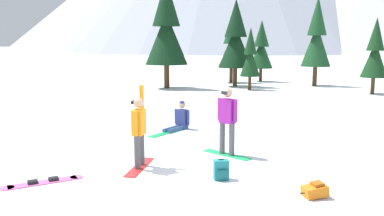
% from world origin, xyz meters
% --- Properties ---
extents(ground_plane, '(800.00, 800.00, 0.00)m').
position_xyz_m(ground_plane, '(0.00, 0.00, 0.00)').
color(ground_plane, white).
extents(snowboarder_foreground, '(0.36, 1.58, 1.97)m').
position_xyz_m(snowboarder_foreground, '(-1.50, 0.20, 0.92)').
color(snowboarder_foreground, red).
rests_on(snowboarder_foreground, ground_plane).
extents(snowboarder_midground, '(1.40, 0.96, 1.80)m').
position_xyz_m(snowboarder_midground, '(0.38, 1.76, 0.96)').
color(snowboarder_midground, '#19B259').
rests_on(snowboarder_midground, ground_plane).
extents(snowboarder_background, '(1.05, 1.81, 1.00)m').
position_xyz_m(snowboarder_background, '(-1.70, 4.63, 0.35)').
color(snowboarder_background, '#335184').
rests_on(snowboarder_background, ground_plane).
extents(loose_snowboard_near_left, '(1.45, 1.34, 0.09)m').
position_xyz_m(loose_snowboard_near_left, '(-3.13, -1.31, 0.02)').
color(loose_snowboard_near_left, pink).
rests_on(loose_snowboard_near_left, ground_plane).
extents(backpack_teal, '(0.37, 0.34, 0.47)m').
position_xyz_m(backpack_teal, '(0.55, -0.23, 0.21)').
color(backpack_teal, '#1E7A7F').
rests_on(backpack_teal, ground_plane).
extents(backpack_orange, '(0.55, 0.49, 0.31)m').
position_xyz_m(backpack_orange, '(2.48, -0.82, 0.14)').
color(backpack_orange, orange).
rests_on(backpack_orange, ground_plane).
extents(pine_tree_broad, '(1.93, 1.93, 5.21)m').
position_xyz_m(pine_tree_broad, '(-2.26, 22.24, 2.84)').
color(pine_tree_broad, '#472D19').
rests_on(pine_tree_broad, ground_plane).
extents(pine_tree_young, '(2.41, 2.41, 6.03)m').
position_xyz_m(pine_tree_young, '(-1.61, 19.51, 3.29)').
color(pine_tree_young, '#472D19').
rests_on(pine_tree_young, ground_plane).
extents(pine_tree_leaning, '(1.30, 1.30, 4.02)m').
position_xyz_m(pine_tree_leaning, '(-0.42, 17.61, 2.19)').
color(pine_tree_leaning, '#472D19').
rests_on(pine_tree_leaning, ground_plane).
extents(pine_tree_twin, '(1.53, 1.53, 4.50)m').
position_xyz_m(pine_tree_twin, '(6.92, 17.03, 2.45)').
color(pine_tree_twin, '#472D19').
rests_on(pine_tree_twin, ground_plane).
extents(pine_tree_slender, '(2.83, 2.83, 7.24)m').
position_xyz_m(pine_tree_slender, '(-5.94, 17.29, 3.94)').
color(pine_tree_slender, '#472D19').
rests_on(pine_tree_slender, ground_plane).
extents(pine_tree_short, '(2.07, 2.07, 6.23)m').
position_xyz_m(pine_tree_short, '(3.87, 21.31, 3.39)').
color(pine_tree_short, '#472D19').
rests_on(pine_tree_short, ground_plane).
extents(pine_tree_tall, '(1.87, 1.87, 4.81)m').
position_xyz_m(pine_tree_tall, '(-0.10, 23.73, 2.62)').
color(pine_tree_tall, '#472D19').
rests_on(pine_tree_tall, ground_plane).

